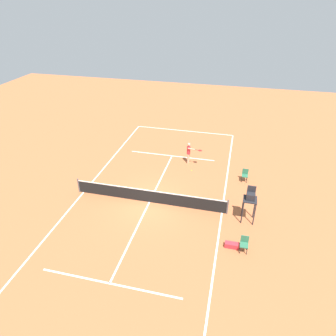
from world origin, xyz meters
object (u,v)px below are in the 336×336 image
object	(u,v)px
player_serving	(189,151)
equipment_bag	(232,245)
courtside_chair_mid	(245,175)
courtside_chair_near	(244,243)
umpire_chair	(250,199)
tennis_ball	(192,170)

from	to	relation	value
player_serving	equipment_bag	xyz separation A→B (m)	(-4.00, 8.75, -0.94)
courtside_chair_mid	equipment_bag	size ratio (longest dim) A/B	1.25
courtside_chair_near	equipment_bag	xyz separation A→B (m)	(0.63, -0.11, -0.38)
player_serving	umpire_chair	distance (m)	7.83
tennis_ball	equipment_bag	size ratio (longest dim) A/B	0.09
umpire_chair	courtside_chair_mid	xyz separation A→B (m)	(0.28, -4.53, -1.07)
courtside_chair_near	courtside_chair_mid	distance (m)	7.20
courtside_chair_near	courtside_chair_mid	size ratio (longest dim) A/B	1.00
tennis_ball	equipment_bag	xyz separation A→B (m)	(-3.55, 7.59, 0.12)
courtside_chair_near	courtside_chair_mid	xyz separation A→B (m)	(0.13, -7.20, 0.00)
umpire_chair	courtside_chair_near	bearing A→B (deg)	86.87
equipment_bag	courtside_chair_near	bearing A→B (deg)	170.53
tennis_ball	umpire_chair	bearing A→B (deg)	130.79
player_serving	equipment_bag	size ratio (longest dim) A/B	2.38
courtside_chair_mid	courtside_chair_near	bearing A→B (deg)	91.04
player_serving	courtside_chair_near	world-z (taller)	player_serving
courtside_chair_mid	tennis_ball	bearing A→B (deg)	-6.93
tennis_ball	courtside_chair_mid	world-z (taller)	courtside_chair_mid
equipment_bag	player_serving	bearing A→B (deg)	-65.44
umpire_chair	equipment_bag	distance (m)	3.05
tennis_ball	courtside_chair_near	distance (m)	8.77
courtside_chair_mid	equipment_bag	world-z (taller)	courtside_chair_mid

